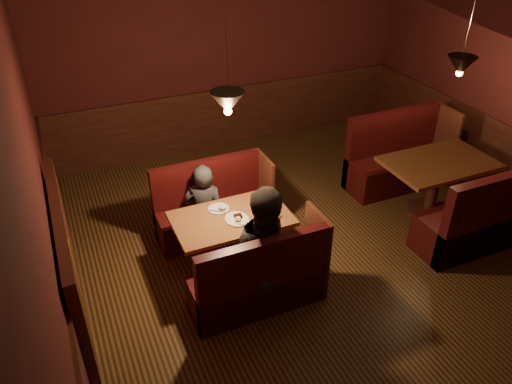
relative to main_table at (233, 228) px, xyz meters
name	(u,v)px	position (x,y,z in m)	size (l,w,h in m)	color
room	(323,191)	(0.89, -0.41, 0.51)	(6.02, 7.02, 2.92)	#33200D
main_table	(233,228)	(0.00, 0.00, 0.00)	(1.30, 0.79, 0.91)	brown
main_bench_far	(213,211)	(0.01, 0.74, -0.23)	(1.43, 0.51, 0.98)	black
main_bench_near	(261,284)	(0.01, -0.74, -0.23)	(1.43, 0.51, 0.98)	black
second_table	(437,175)	(2.87, -0.03, 0.05)	(1.40, 0.89, 0.79)	brown
second_bench_far	(397,162)	(2.90, 0.80, -0.19)	(1.55, 0.58, 1.11)	black
second_bench_near	(482,223)	(2.90, -0.87, -0.19)	(1.55, 0.58, 1.11)	black
diner_a	(203,191)	(-0.13, 0.65, 0.16)	(0.51, 0.33, 1.39)	#323036
diner_b	(270,236)	(0.14, -0.70, 0.33)	(0.85, 0.66, 1.74)	black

